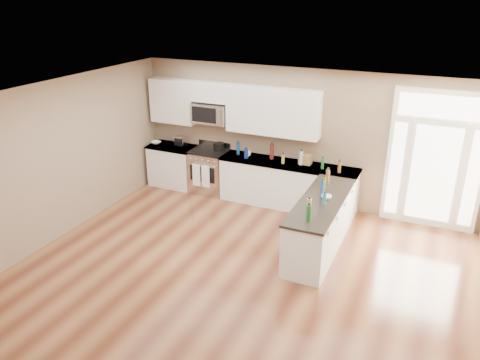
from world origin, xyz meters
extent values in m
plane|color=#592A19|center=(0.00, 0.00, 0.00)|extent=(8.00, 8.00, 0.00)
plane|color=#887056|center=(0.00, 4.00, 1.40)|extent=(7.00, 0.00, 7.00)
plane|color=#887056|center=(-3.50, 0.00, 1.40)|extent=(0.00, 8.00, 8.00)
plane|color=white|center=(0.00, 0.00, 2.80)|extent=(8.00, 8.00, 0.00)
cube|color=white|center=(-2.87, 3.69, 0.45)|extent=(1.06, 0.62, 0.90)
cube|color=black|center=(-2.87, 3.69, 0.05)|extent=(1.02, 0.52, 0.10)
cube|color=black|center=(-2.87, 3.69, 0.92)|extent=(1.10, 0.66, 0.04)
cube|color=white|center=(-0.16, 3.69, 0.45)|extent=(2.81, 0.62, 0.90)
cube|color=black|center=(-0.16, 3.69, 0.05)|extent=(2.77, 0.52, 0.10)
cube|color=black|center=(-0.16, 3.69, 0.92)|extent=(2.85, 0.66, 0.04)
cube|color=white|center=(0.93, 2.24, 0.45)|extent=(0.65, 2.28, 0.90)
cube|color=black|center=(0.93, 2.24, 0.05)|extent=(0.61, 2.18, 0.10)
cube|color=black|center=(0.93, 2.24, 0.92)|extent=(0.69, 2.32, 0.04)
cube|color=white|center=(-2.88, 3.83, 1.93)|extent=(1.04, 0.33, 0.95)
cube|color=white|center=(-0.57, 3.83, 1.93)|extent=(1.94, 0.33, 0.95)
cube|color=white|center=(-1.95, 3.83, 2.20)|extent=(0.82, 0.33, 0.40)
cube|color=silver|center=(-1.95, 3.80, 1.76)|extent=(0.78, 0.40, 0.42)
cube|color=black|center=(-2.01, 3.59, 1.76)|extent=(0.56, 0.01, 0.32)
cube|color=white|center=(2.55, 3.96, 1.30)|extent=(1.70, 0.08, 2.60)
cube|color=white|center=(2.55, 3.91, 1.05)|extent=(0.78, 0.02, 1.80)
cube|color=white|center=(1.89, 3.91, 1.05)|extent=(0.22, 0.02, 1.80)
cube|color=white|center=(3.21, 3.91, 1.05)|extent=(0.22, 0.02, 1.80)
cube|color=white|center=(2.55, 3.91, 2.30)|extent=(1.50, 0.02, 0.40)
cube|color=silver|center=(-1.97, 3.69, 0.46)|extent=(0.78, 0.64, 0.92)
cube|color=black|center=(-1.97, 3.69, 0.94)|extent=(0.78, 0.60, 0.03)
cube|color=silver|center=(-1.97, 3.99, 1.01)|extent=(0.78, 0.04, 0.14)
cube|color=black|center=(-1.97, 3.36, 0.52)|extent=(0.58, 0.01, 0.34)
cylinder|color=silver|center=(-1.97, 3.34, 0.74)|extent=(0.70, 0.02, 0.02)
cube|color=white|center=(-2.09, 3.33, 0.50)|extent=(0.18, 0.02, 0.50)
cube|color=white|center=(-1.87, 3.33, 0.50)|extent=(0.18, 0.02, 0.50)
cylinder|color=black|center=(-1.78, 3.81, 1.04)|extent=(0.30, 0.30, 0.18)
cube|color=silver|center=(-2.72, 3.79, 1.05)|extent=(0.27, 0.22, 0.22)
cube|color=brown|center=(0.17, 3.78, 1.04)|extent=(0.25, 0.18, 0.20)
imported|color=white|center=(-3.30, 3.67, 0.97)|extent=(0.25, 0.25, 0.05)
imported|color=white|center=(0.98, 2.32, 0.97)|extent=(0.19, 0.19, 0.05)
imported|color=white|center=(-1.07, 3.74, 0.99)|extent=(0.15, 0.15, 0.11)
cylinder|color=#19591E|center=(0.55, 3.67, 1.05)|extent=(0.06, 0.06, 0.21)
cylinder|color=navy|center=(0.89, 2.35, 1.09)|extent=(0.06, 0.06, 0.30)
cylinder|color=brown|center=(0.90, 3.59, 1.05)|extent=(0.06, 0.06, 0.22)
cylinder|color=olive|center=(-0.25, 3.63, 1.03)|extent=(0.06, 0.06, 0.19)
cylinder|color=#26727F|center=(1.01, 2.05, 1.04)|extent=(0.06, 0.06, 0.20)
cylinder|color=#591919|center=(-0.55, 3.79, 1.10)|extent=(0.08, 0.08, 0.32)
cylinder|color=#B2B2B7|center=(0.10, 3.71, 1.08)|extent=(0.08, 0.08, 0.28)
cylinder|color=navy|center=(-1.05, 3.61, 1.04)|extent=(0.08, 0.08, 0.20)
cylinder|color=#3F7226|center=(0.83, 2.70, 1.05)|extent=(0.06, 0.06, 0.21)
cylinder|color=#19591E|center=(0.94, 1.40, 1.07)|extent=(0.08, 0.08, 0.26)
cylinder|color=navy|center=(-1.30, 3.76, 1.07)|extent=(0.07, 0.07, 0.26)
cylinder|color=brown|center=(0.82, 3.00, 1.06)|extent=(0.07, 0.07, 0.25)
cylinder|color=olive|center=(0.86, 1.70, 1.05)|extent=(0.08, 0.08, 0.23)
camera|label=1|loc=(2.58, -4.79, 4.20)|focal=35.00mm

